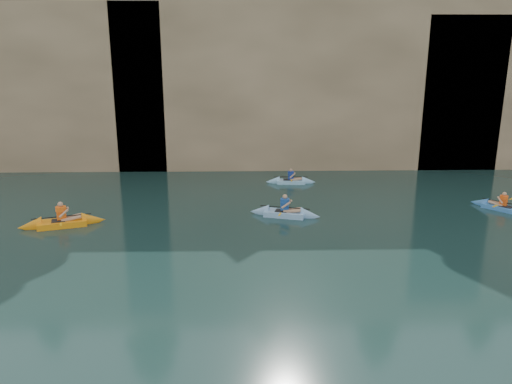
{
  "coord_description": "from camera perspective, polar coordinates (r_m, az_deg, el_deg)",
  "views": [
    {
      "loc": [
        -2.13,
        -9.47,
        7.11
      ],
      "look_at": [
        -1.76,
        5.48,
        3.0
      ],
      "focal_mm": 35.0,
      "sensor_mm": 36.0,
      "label": 1
    }
  ],
  "objects": [
    {
      "name": "cliff",
      "position": [
        39.55,
        1.72,
        13.75
      ],
      "size": [
        70.0,
        16.0,
        12.0
      ],
      "primitive_type": "cube",
      "color": "tan",
      "rests_on": "ground"
    },
    {
      "name": "cliff_slab_center",
      "position": [
        32.37,
        6.07,
        12.79
      ],
      "size": [
        24.0,
        2.4,
        11.4
      ],
      "primitive_type": "cube",
      "color": "tan",
      "rests_on": "ground"
    },
    {
      "name": "sea_cave_center",
      "position": [
        31.96,
        -4.77,
        5.39
      ],
      "size": [
        3.5,
        1.0,
        3.2
      ],
      "primitive_type": "cube",
      "color": "black",
      "rests_on": "ground"
    },
    {
      "name": "sea_cave_east",
      "position": [
        34.03,
        19.6,
        6.27
      ],
      "size": [
        5.0,
        1.0,
        4.5
      ],
      "primitive_type": "cube",
      "color": "black",
      "rests_on": "ground"
    },
    {
      "name": "kayaker_orange",
      "position": [
        23.04,
        -21.27,
        -3.26
      ],
      "size": [
        3.62,
        2.53,
        1.35
      ],
      "rotation": [
        0.0,
        0.0,
        0.31
      ],
      "color": "orange",
      "rests_on": "ground"
    },
    {
      "name": "kayaker_ltblue_near",
      "position": [
        22.81,
        3.3,
        -2.4
      ],
      "size": [
        3.34,
        2.44,
        1.29
      ],
      "rotation": [
        0.0,
        0.0,
        -0.28
      ],
      "color": "#87B6E2",
      "rests_on": "ground"
    },
    {
      "name": "kayaker_ltblue_mid",
      "position": [
        28.69,
        3.99,
        1.26
      ],
      "size": [
        2.88,
        2.17,
        1.08
      ],
      "rotation": [
        0.0,
        0.0,
        -0.04
      ],
      "color": "#8FC9EF",
      "rests_on": "ground"
    },
    {
      "name": "kayaker_blue_east",
      "position": [
        26.41,
        26.36,
        -1.59
      ],
      "size": [
        2.54,
        2.82,
        1.11
      ],
      "rotation": [
        0.0,
        0.0,
        2.28
      ],
      "color": "#3B7DCA",
      "rests_on": "ground"
    }
  ]
}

